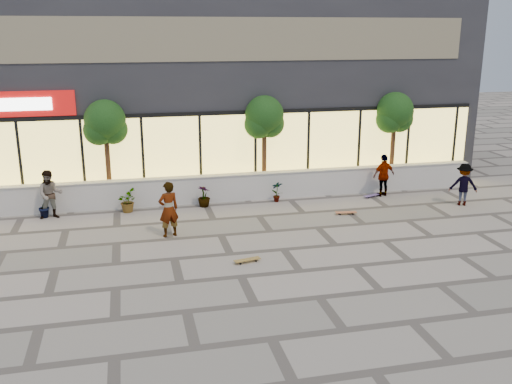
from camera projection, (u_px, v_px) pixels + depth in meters
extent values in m
plane|color=gray|center=(241.00, 277.00, 15.20)|extent=(80.00, 80.00, 0.00)
cube|color=silver|center=(205.00, 190.00, 21.62)|extent=(22.00, 0.35, 1.00)
cube|color=#B2AFA8|center=(204.00, 176.00, 21.48)|extent=(22.00, 0.42, 0.04)
cube|color=#27262C|center=(186.00, 78.00, 25.75)|extent=(24.00, 9.00, 8.50)
cube|color=#FEE065|center=(200.00, 153.00, 22.21)|extent=(23.04, 0.05, 3.00)
cube|color=black|center=(199.00, 114.00, 21.76)|extent=(23.04, 0.08, 0.15)
cube|color=#B10E0C|center=(1.00, 105.00, 20.08)|extent=(5.00, 0.10, 0.90)
cube|color=white|center=(1.00, 105.00, 20.02)|extent=(3.40, 0.06, 0.45)
cube|color=brown|center=(197.00, 39.00, 21.03)|extent=(21.60, 0.05, 1.60)
imported|color=#143611|center=(45.00, 206.00, 19.91)|extent=(0.57, 0.57, 0.81)
imported|color=#143611|center=(127.00, 201.00, 20.51)|extent=(0.68, 0.77, 0.81)
imported|color=#143611|center=(204.00, 196.00, 21.11)|extent=(0.64, 0.64, 0.81)
imported|color=#143611|center=(277.00, 191.00, 21.71)|extent=(0.46, 0.35, 0.81)
cylinder|color=#4B2F1A|center=(108.00, 161.00, 21.22)|extent=(0.18, 0.18, 3.24)
sphere|color=#143611|center=(105.00, 120.00, 20.79)|extent=(1.50, 1.50, 1.50)
sphere|color=#143611|center=(98.00, 130.00, 20.79)|extent=(1.10, 1.10, 1.10)
sphere|color=#143611|center=(113.00, 129.00, 20.99)|extent=(1.10, 1.10, 1.10)
cylinder|color=#4B2F1A|center=(264.00, 154.00, 22.51)|extent=(0.18, 0.18, 3.24)
sphere|color=#143611|center=(264.00, 115.00, 22.08)|extent=(1.50, 1.50, 1.50)
sphere|color=#143611|center=(258.00, 124.00, 22.08)|extent=(1.10, 1.10, 1.10)
sphere|color=#143611|center=(270.00, 124.00, 22.28)|extent=(1.10, 1.10, 1.10)
cylinder|color=#4B2F1A|center=(393.00, 148.00, 23.69)|extent=(0.18, 0.18, 3.24)
sphere|color=#143611|center=(395.00, 110.00, 23.26)|extent=(1.50, 1.50, 1.50)
sphere|color=#143611|center=(389.00, 120.00, 23.26)|extent=(1.10, 1.10, 1.10)
sphere|color=#143611|center=(399.00, 119.00, 23.46)|extent=(1.10, 1.10, 1.10)
imported|color=silver|center=(169.00, 209.00, 17.94)|extent=(0.75, 0.60, 1.79)
imported|color=tan|center=(50.00, 195.00, 19.67)|extent=(0.89, 0.72, 1.72)
imported|color=white|center=(384.00, 175.00, 22.37)|extent=(1.05, 0.62, 1.67)
imported|color=maroon|center=(464.00, 185.00, 21.22)|extent=(1.17, 0.93, 1.58)
cube|color=brown|center=(247.00, 260.00, 16.11)|extent=(0.80, 0.35, 0.02)
cylinder|color=black|center=(254.00, 259.00, 16.28)|extent=(0.06, 0.04, 0.06)
cylinder|color=black|center=(256.00, 261.00, 16.16)|extent=(0.06, 0.04, 0.06)
cylinder|color=black|center=(239.00, 262.00, 16.09)|extent=(0.06, 0.04, 0.06)
cylinder|color=black|center=(240.00, 264.00, 15.96)|extent=(0.06, 0.04, 0.06)
cube|color=brown|center=(346.00, 212.00, 20.29)|extent=(0.78, 0.30, 0.02)
cylinder|color=black|center=(352.00, 213.00, 20.39)|extent=(0.06, 0.04, 0.05)
cylinder|color=black|center=(353.00, 214.00, 20.26)|extent=(0.06, 0.04, 0.05)
cylinder|color=black|center=(339.00, 213.00, 20.35)|extent=(0.06, 0.04, 0.05)
cylinder|color=black|center=(340.00, 215.00, 20.22)|extent=(0.06, 0.04, 0.05)
cube|color=#5E4681|center=(372.00, 195.00, 22.38)|extent=(0.75, 0.44, 0.02)
cylinder|color=black|center=(375.00, 195.00, 22.57)|extent=(0.06, 0.05, 0.05)
cylinder|color=black|center=(377.00, 196.00, 22.47)|extent=(0.06, 0.05, 0.05)
cylinder|color=black|center=(366.00, 197.00, 22.33)|extent=(0.06, 0.05, 0.05)
cylinder|color=black|center=(369.00, 198.00, 22.22)|extent=(0.06, 0.05, 0.05)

